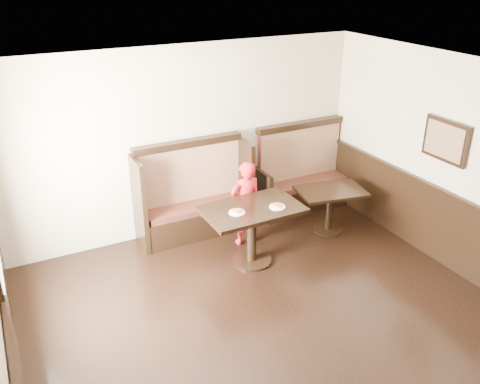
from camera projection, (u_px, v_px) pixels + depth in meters
ground at (318, 372)px, 5.20m from camera, size 7.00×7.00×0.00m
room_shell at (281, 312)px, 5.02m from camera, size 7.00×7.00×7.00m
booth_main at (193, 201)px, 7.63m from camera, size 1.75×0.72×1.45m
booth_neighbor at (302, 180)px, 8.46m from camera, size 1.65×0.72×1.45m
table_main at (252, 220)px, 6.82m from camera, size 1.32×0.84×0.84m
table_neighbor at (330, 200)px, 7.68m from camera, size 1.09×0.82×0.69m
child at (246, 203)px, 7.30m from camera, size 0.48×0.32×1.28m
pizza_plate_left at (237, 212)px, 6.60m from camera, size 0.22×0.22×0.04m
pizza_plate_right at (277, 206)px, 6.74m from camera, size 0.22×0.22×0.04m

